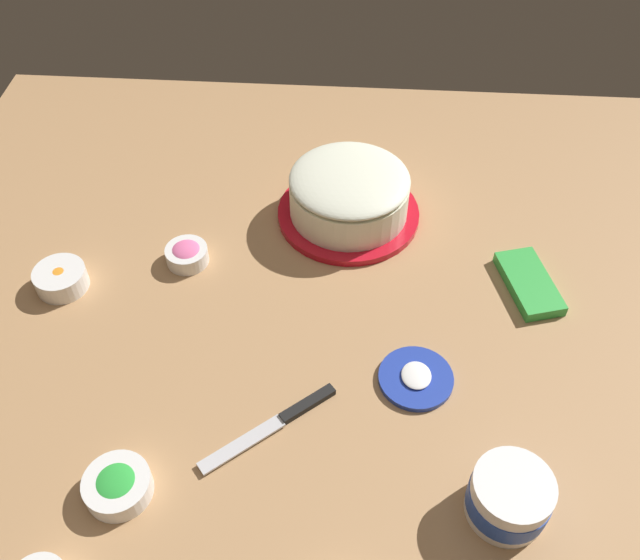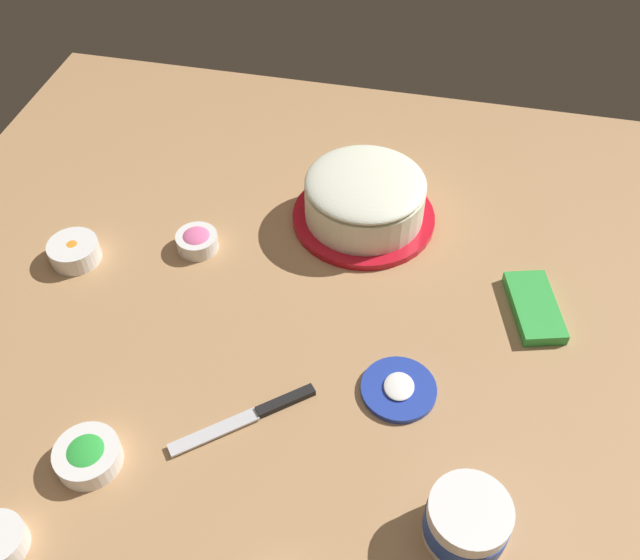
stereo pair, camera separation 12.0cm
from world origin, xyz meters
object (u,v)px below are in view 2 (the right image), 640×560
sprinkle_bowl_green (88,455)px  sprinkle_bowl_orange (74,251)px  spreading_knife (257,413)px  frosted_cake (365,200)px  sprinkle_bowl_pink (197,240)px  frosting_tub (467,521)px  candy_box_lower (534,307)px  frosting_tub_lid (399,389)px

sprinkle_bowl_green → sprinkle_bowl_orange: bearing=28.2°
spreading_knife → sprinkle_bowl_orange: sprinkle_bowl_orange is taller
spreading_knife → sprinkle_bowl_green: (-0.13, 0.21, 0.01)m
frosted_cake → sprinkle_bowl_orange: size_ratio=3.01×
sprinkle_bowl_orange → sprinkle_bowl_pink: 0.22m
frosting_tub → sprinkle_bowl_orange: frosting_tub is taller
spreading_knife → candy_box_lower: size_ratio=1.29×
frosted_cake → sprinkle_bowl_orange: 0.54m
frosting_tub_lid → sprinkle_bowl_orange: 0.64m
sprinkle_bowl_green → candy_box_lower: size_ratio=0.63×
frosting_tub → sprinkle_bowl_pink: bearing=50.1°
frosting_tub → frosting_tub_lid: 0.24m
candy_box_lower → sprinkle_bowl_green: bearing=108.5°
frosted_cake → frosting_tub_lid: size_ratio=2.31×
frosting_tub_lid → frosting_tub: bearing=-150.6°
sprinkle_bowl_orange → sprinkle_bowl_green: size_ratio=0.96×
sprinkle_bowl_orange → frosting_tub: bearing=-116.4°
frosted_cake → spreading_knife: frosted_cake is taller
frosting_tub_lid → sprinkle_bowl_green: bearing=117.3°
frosting_tub → sprinkle_bowl_orange: 0.82m
sprinkle_bowl_green → sprinkle_bowl_pink: bearing=-1.0°
spreading_knife → candy_box_lower: bearing=-53.5°
sprinkle_bowl_pink → candy_box_lower: (-0.02, -0.61, -0.01)m
frosting_tub → candy_box_lower: (0.42, -0.09, -0.03)m
frosting_tub_lid → spreading_knife: bearing=113.9°
frosting_tub → sprinkle_bowl_pink: frosting_tub is taller
candy_box_lower → sprinkle_bowl_orange: bearing=77.7°
frosting_tub → frosting_tub_lid: bearing=29.4°
spreading_knife → sprinkle_bowl_pink: size_ratio=2.52×
candy_box_lower → frosting_tub_lid: bearing=120.1°
sprinkle_bowl_green → frosting_tub: bearing=-89.0°
sprinkle_bowl_orange → frosting_tub_lid: bearing=-104.3°
frosting_tub_lid → candy_box_lower: candy_box_lower is taller
frosted_cake → sprinkle_bowl_green: frosted_cake is taller
sprinkle_bowl_orange → candy_box_lower: 0.83m
sprinkle_bowl_orange → sprinkle_bowl_pink: size_ratio=1.18×
frosted_cake → sprinkle_bowl_pink: 0.32m
frosted_cake → frosting_tub_lid: (-0.38, -0.12, -0.05)m
frosting_tub → sprinkle_bowl_green: bearing=91.0°
frosting_tub → sprinkle_bowl_green: 0.54m
frosted_cake → candy_box_lower: bearing=-116.8°
spreading_knife → candy_box_lower: candy_box_lower is taller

